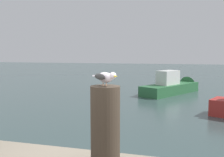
% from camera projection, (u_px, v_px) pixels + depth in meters
% --- Properties ---
extents(mooring_post, '(0.29, 0.29, 0.80)m').
position_uv_depth(mooring_post, '(105.00, 126.00, 2.58)').
color(mooring_post, '#382D23').
rests_on(mooring_post, harbor_quay).
extents(seagull, '(0.33, 0.29, 0.14)m').
position_uv_depth(seagull, '(106.00, 77.00, 2.53)').
color(seagull, tan).
rests_on(seagull, mooring_post).
extents(boat_green, '(4.01, 5.60, 1.78)m').
position_uv_depth(boat_green, '(176.00, 86.00, 17.10)').
color(boat_green, '#2D6B3D').
rests_on(boat_green, ground_plane).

